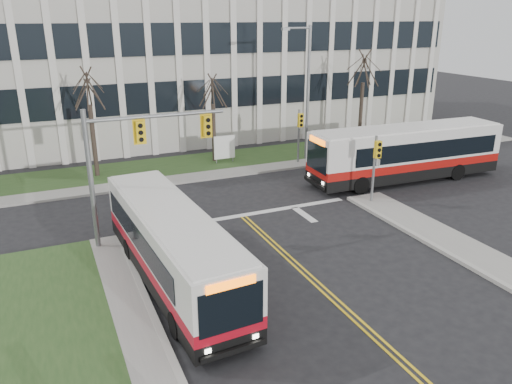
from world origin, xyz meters
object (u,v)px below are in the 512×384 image
at_px(streetlight, 306,87).
at_px(bus_cross, 406,154).
at_px(bus_main, 172,248).
at_px(directory_sign, 224,148).

height_order(streetlight, bus_cross, streetlight).
bearing_deg(bus_cross, bus_main, -65.67).
distance_m(streetlight, directory_sign, 6.96).
xyz_separation_m(bus_main, bus_cross, (16.54, 6.66, 0.21)).
height_order(streetlight, directory_sign, streetlight).
xyz_separation_m(directory_sign, bus_main, (-7.49, -14.54, 0.27)).
bearing_deg(directory_sign, streetlight, -13.23).
bearing_deg(directory_sign, bus_cross, -41.06).
xyz_separation_m(streetlight, bus_cross, (3.51, -6.58, -3.54)).
bearing_deg(streetlight, bus_main, -134.53).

